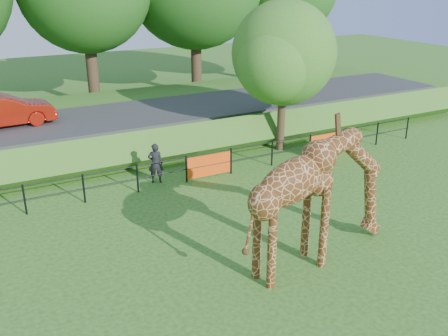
{
  "coord_description": "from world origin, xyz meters",
  "views": [
    {
      "loc": [
        -5.23,
        -8.76,
        7.68
      ],
      "look_at": [
        1.62,
        4.14,
        2.0
      ],
      "focal_mm": 40.0,
      "sensor_mm": 36.0,
      "label": 1
    }
  ],
  "objects_px": {
    "giraffe": "(321,199)",
    "car_red": "(3,111)",
    "tree_east": "(285,57)",
    "visitor": "(156,163)"
  },
  "relations": [
    {
      "from": "visitor",
      "to": "tree_east",
      "type": "xyz_separation_m",
      "value": [
        6.65,
        1.06,
        3.48
      ]
    },
    {
      "from": "car_red",
      "to": "visitor",
      "type": "xyz_separation_m",
      "value": [
        4.76,
        -5.9,
        -1.32
      ]
    },
    {
      "from": "giraffe",
      "to": "car_red",
      "type": "distance_m",
      "value": 15.06
    },
    {
      "from": "giraffe",
      "to": "tree_east",
      "type": "bearing_deg",
      "value": 54.36
    },
    {
      "from": "car_red",
      "to": "tree_east",
      "type": "relative_size",
      "value": 0.63
    },
    {
      "from": "car_red",
      "to": "tree_east",
      "type": "bearing_deg",
      "value": -116.11
    },
    {
      "from": "giraffe",
      "to": "visitor",
      "type": "bearing_deg",
      "value": 97.77
    },
    {
      "from": "car_red",
      "to": "tree_east",
      "type": "height_order",
      "value": "tree_east"
    },
    {
      "from": "car_red",
      "to": "visitor",
      "type": "height_order",
      "value": "car_red"
    },
    {
      "from": "giraffe",
      "to": "visitor",
      "type": "xyz_separation_m",
      "value": [
        -2.06,
        7.53,
        -1.09
      ]
    }
  ]
}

